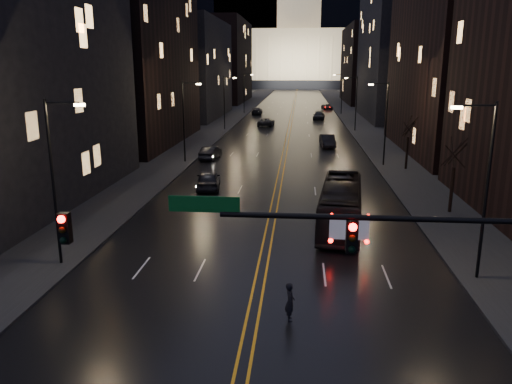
% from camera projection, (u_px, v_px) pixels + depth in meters
% --- Properties ---
extents(road, '(20.00, 320.00, 0.02)m').
position_uv_depth(road, '(294.00, 104.00, 142.25)').
color(road, black).
rests_on(road, ground).
extents(sidewalk_left, '(8.00, 320.00, 0.16)m').
position_uv_depth(sidewalk_left, '(245.00, 104.00, 143.43)').
color(sidewalk_left, black).
rests_on(sidewalk_left, ground).
extents(sidewalk_right, '(8.00, 320.00, 0.16)m').
position_uv_depth(sidewalk_right, '(344.00, 104.00, 141.04)').
color(sidewalk_right, black).
rests_on(sidewalk_right, ground).
extents(center_line, '(0.62, 320.00, 0.01)m').
position_uv_depth(center_line, '(294.00, 104.00, 142.25)').
color(center_line, orange).
rests_on(center_line, road).
extents(building_left_mid, '(12.00, 30.00, 28.00)m').
position_uv_depth(building_left_mid, '(132.00, 40.00, 67.23)').
color(building_left_mid, black).
rests_on(building_left_mid, ground).
extents(building_left_far, '(12.00, 34.00, 20.00)m').
position_uv_depth(building_left_far, '(192.00, 69.00, 104.90)').
color(building_left_far, black).
rests_on(building_left_far, ground).
extents(building_left_dist, '(12.00, 40.00, 24.00)m').
position_uv_depth(building_left_dist, '(226.00, 61.00, 150.77)').
color(building_left_dist, black).
rests_on(building_left_dist, ground).
extents(building_right_mid, '(12.00, 34.00, 26.00)m').
position_uv_depth(building_right_mid, '(397.00, 54.00, 100.57)').
color(building_right_mid, black).
rests_on(building_right_mid, ground).
extents(building_right_dist, '(12.00, 40.00, 22.00)m').
position_uv_depth(building_right_dist, '(366.00, 65.00, 147.42)').
color(building_right_dist, black).
rests_on(building_right_dist, ground).
extents(capitol, '(90.00, 50.00, 58.50)m').
position_uv_depth(capitol, '(298.00, 53.00, 253.93)').
color(capitol, black).
rests_on(capitol, ground).
extents(traffic_signal, '(17.29, 0.45, 7.00)m').
position_uv_depth(traffic_signal, '(432.00, 254.00, 14.95)').
color(traffic_signal, black).
rests_on(traffic_signal, ground).
extents(streetlamp_right_near, '(2.13, 0.25, 9.00)m').
position_uv_depth(streetlamp_right_near, '(484.00, 183.00, 24.20)').
color(streetlamp_right_near, black).
rests_on(streetlamp_right_near, ground).
extents(streetlamp_left_near, '(2.13, 0.25, 9.00)m').
position_uv_depth(streetlamp_left_near, '(56.00, 175.00, 26.05)').
color(streetlamp_left_near, black).
rests_on(streetlamp_left_near, ground).
extents(streetlamp_right_mid, '(2.13, 0.25, 9.00)m').
position_uv_depth(streetlamp_right_mid, '(384.00, 119.00, 53.17)').
color(streetlamp_right_mid, black).
rests_on(streetlamp_right_mid, ground).
extents(streetlamp_left_mid, '(2.13, 0.25, 9.00)m').
position_uv_depth(streetlamp_left_mid, '(185.00, 117.00, 55.02)').
color(streetlamp_left_mid, black).
rests_on(streetlamp_left_mid, ground).
extents(streetlamp_right_far, '(2.13, 0.25, 9.00)m').
position_uv_depth(streetlamp_right_far, '(355.00, 101.00, 82.14)').
color(streetlamp_right_far, black).
rests_on(streetlamp_right_far, ground).
extents(streetlamp_left_far, '(2.13, 0.25, 9.00)m').
position_uv_depth(streetlamp_left_far, '(225.00, 100.00, 83.99)').
color(streetlamp_left_far, black).
rests_on(streetlamp_left_far, ground).
extents(streetlamp_right_dist, '(2.13, 0.25, 9.00)m').
position_uv_depth(streetlamp_right_dist, '(341.00, 92.00, 111.11)').
color(streetlamp_right_dist, black).
rests_on(streetlamp_right_dist, ground).
extents(streetlamp_left_dist, '(2.13, 0.25, 9.00)m').
position_uv_depth(streetlamp_left_dist, '(245.00, 91.00, 112.96)').
color(streetlamp_left_dist, black).
rests_on(streetlamp_left_dist, ground).
extents(tree_right_mid, '(2.40, 2.40, 6.65)m').
position_uv_depth(tree_right_mid, '(455.00, 153.00, 35.74)').
color(tree_right_mid, black).
rests_on(tree_right_mid, ground).
extents(tree_right_far, '(2.40, 2.40, 6.65)m').
position_uv_depth(tree_right_far, '(409.00, 127.00, 51.19)').
color(tree_right_far, black).
rests_on(tree_right_far, ground).
extents(bus, '(3.72, 11.14, 3.04)m').
position_uv_depth(bus, '(341.00, 205.00, 33.53)').
color(bus, black).
rests_on(bus, ground).
extents(oncoming_car_a, '(2.65, 5.22, 1.70)m').
position_uv_depth(oncoming_car_a, '(208.00, 180.00, 44.05)').
color(oncoming_car_a, black).
rests_on(oncoming_car_a, ground).
extents(oncoming_car_b, '(2.03, 4.84, 1.55)m').
position_uv_depth(oncoming_car_b, '(211.00, 153.00, 58.15)').
color(oncoming_car_b, black).
rests_on(oncoming_car_b, ground).
extents(oncoming_car_c, '(3.02, 5.69, 1.52)m').
position_uv_depth(oncoming_car_c, '(266.00, 122.00, 90.39)').
color(oncoming_car_c, black).
rests_on(oncoming_car_c, ground).
extents(oncoming_car_d, '(2.18, 5.35, 1.55)m').
position_uv_depth(oncoming_car_d, '(257.00, 111.00, 112.49)').
color(oncoming_car_d, black).
rests_on(oncoming_car_d, ground).
extents(receding_car_a, '(2.12, 5.20, 1.68)m').
position_uv_depth(receding_car_a, '(328.00, 141.00, 67.02)').
color(receding_car_a, black).
rests_on(receding_car_a, ground).
extents(receding_car_b, '(1.72, 4.15, 1.40)m').
position_uv_depth(receding_car_b, '(327.00, 138.00, 70.74)').
color(receding_car_b, black).
rests_on(receding_car_b, ground).
extents(receding_car_c, '(2.72, 5.73, 1.61)m').
position_uv_depth(receding_car_c, '(319.00, 116.00, 101.11)').
color(receding_car_c, black).
rests_on(receding_car_c, ground).
extents(receding_car_d, '(2.86, 5.10, 1.35)m').
position_uv_depth(receding_car_d, '(327.00, 107.00, 125.22)').
color(receding_car_d, black).
rests_on(receding_car_d, ground).
extents(pedestrian_a, '(0.49, 0.68, 1.72)m').
position_uv_depth(pedestrian_a, '(290.00, 302.00, 21.19)').
color(pedestrian_a, black).
rests_on(pedestrian_a, ground).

